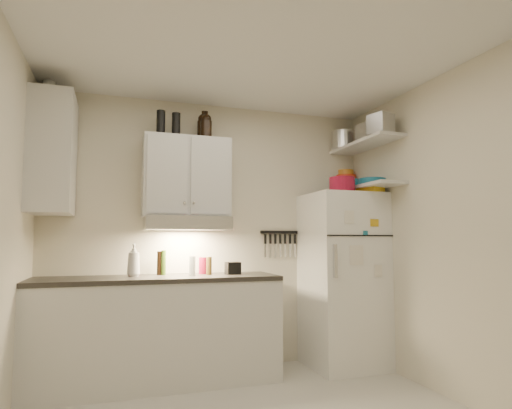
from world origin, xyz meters
name	(u,v)px	position (x,y,z in m)	size (l,w,h in m)	color
ceiling	(262,39)	(0.00, 0.00, 2.61)	(3.20, 3.00, 0.02)	silver
back_wall	(213,234)	(0.00, 1.51, 1.30)	(3.20, 0.02, 2.60)	beige
right_wall	(458,232)	(1.61, 0.00, 1.30)	(0.02, 3.00, 2.60)	beige
base_cabinet	(158,332)	(-0.55, 1.20, 0.44)	(2.10, 0.60, 0.88)	silver
countertop	(159,279)	(-0.55, 1.20, 0.90)	(2.10, 0.62, 0.04)	#2A2724
upper_cabinet	(186,178)	(-0.30, 1.33, 1.83)	(0.80, 0.33, 0.75)	silver
side_cabinet	(53,154)	(-1.44, 1.20, 1.95)	(0.33, 0.55, 1.00)	silver
range_hood	(187,223)	(-0.30, 1.27, 1.39)	(0.76, 0.46, 0.12)	silver
fridge	(343,279)	(1.25, 1.16, 0.85)	(0.70, 0.68, 1.70)	white
shelf_hi	(365,145)	(1.45, 1.02, 2.20)	(0.30, 0.95, 0.03)	silver
shelf_lo	(366,188)	(1.45, 1.02, 1.76)	(0.30, 0.95, 0.03)	silver
knife_strip	(279,232)	(0.70, 1.49, 1.32)	(0.42, 0.02, 0.03)	black
dutch_oven	(342,185)	(1.16, 0.98, 1.77)	(0.25, 0.25, 0.14)	maroon
book_stack	(370,189)	(1.44, 0.93, 1.74)	(0.17, 0.22, 0.07)	gold
spice_jar	(342,190)	(1.23, 1.12, 1.74)	(0.05, 0.05, 0.09)	silver
stock_pot	(344,141)	(1.40, 1.34, 2.31)	(0.26, 0.26, 0.19)	silver
tin_a	(368,134)	(1.49, 1.02, 2.31)	(0.19, 0.17, 0.19)	#AAAAAD
tin_b	(381,125)	(1.39, 0.67, 2.31)	(0.19, 0.19, 0.19)	#AAAAAD
bowl_teal	(348,185)	(1.47, 1.40, 1.83)	(0.29, 0.29, 0.11)	#176180
bowl_orange	(346,178)	(1.50, 1.50, 1.92)	(0.23, 0.23, 0.07)	red
bowl_yellow	(345,173)	(1.50, 1.50, 1.99)	(0.18, 0.18, 0.06)	orange
plates	(372,182)	(1.47, 0.95, 1.81)	(0.27, 0.27, 0.07)	#176180
growler_a	(203,127)	(-0.14, 1.37, 2.34)	(0.11, 0.11, 0.27)	black
growler_b	(206,126)	(-0.12, 1.31, 2.33)	(0.11, 0.11, 0.26)	black
thermos_a	(176,125)	(-0.41, 1.32, 2.32)	(0.08, 0.08, 0.23)	black
thermos_b	(161,123)	(-0.55, 1.28, 2.32)	(0.08, 0.08, 0.23)	black
side_jar	(49,90)	(-1.50, 1.29, 2.52)	(0.11, 0.11, 0.15)	silver
soap_bottle	(134,258)	(-0.76, 1.24, 1.08)	(0.12, 0.12, 0.32)	silver
pepper_mill	(209,266)	(-0.10, 1.23, 1.00)	(0.05, 0.05, 0.16)	brown
oil_bottle	(164,263)	(-0.50, 1.34, 1.03)	(0.04, 0.04, 0.22)	#3B5A16
vinegar_bottle	(159,263)	(-0.53, 1.36, 1.03)	(0.04, 0.04, 0.22)	black
clear_bottle	(192,266)	(-0.25, 1.22, 1.01)	(0.06, 0.06, 0.17)	silver
red_jar	(203,266)	(-0.13, 1.35, 1.00)	(0.08, 0.08, 0.16)	maroon
caddy	(233,268)	(0.13, 1.22, 0.98)	(0.13, 0.09, 0.11)	black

